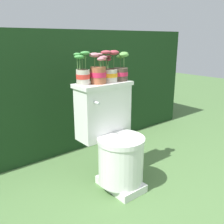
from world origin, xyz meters
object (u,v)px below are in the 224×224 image
potted_plant_left (83,72)px  potted_plant_middle (110,70)px  toilet (113,140)px  potted_plant_midleft (98,72)px  potted_plant_midright (121,70)px

potted_plant_left → potted_plant_middle: bearing=-6.1°
toilet → potted_plant_midleft: 0.54m
potted_plant_left → potted_plant_middle: size_ratio=1.00×
potted_plant_left → potted_plant_midleft: bearing=-13.2°
potted_plant_left → potted_plant_midright: (0.34, -0.03, -0.01)m
potted_plant_midleft → potted_plant_middle: (0.11, 0.00, 0.00)m
potted_plant_midleft → potted_plant_middle: potted_plant_middle is taller
toilet → potted_plant_left: size_ratio=3.38×
potted_plant_left → potted_plant_midleft: size_ratio=1.06×
potted_plant_midleft → potted_plant_midright: size_ratio=1.00×
potted_plant_midleft → potted_plant_midright: (0.22, -0.00, -0.01)m
potted_plant_middle → potted_plant_midright: size_ratio=1.07×
potted_plant_middle → potted_plant_midright: 0.11m
toilet → potted_plant_middle: 0.54m
potted_plant_left → potted_plant_midright: bearing=-5.5°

